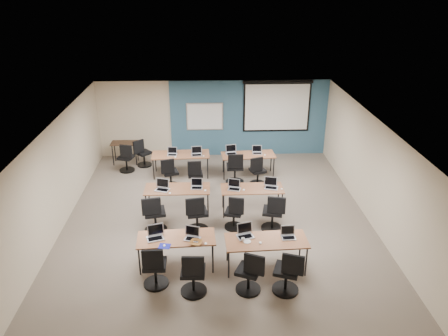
{
  "coord_description": "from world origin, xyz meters",
  "views": [
    {
      "loc": [
        -0.27,
        -10.17,
        5.98
      ],
      "look_at": [
        0.19,
        0.4,
        1.27
      ],
      "focal_mm": 35.0,
      "sensor_mm": 36.0,
      "label": 1
    }
  ],
  "objects_px": {
    "task_chair_8": "(170,175)",
    "laptop_0": "(155,235)",
    "task_chair_7": "(273,215)",
    "laptop_11": "(257,151)",
    "spare_chair_b": "(126,160)",
    "training_table_mid_left": "(177,190)",
    "training_table_back_right": "(248,156)",
    "laptop_6": "(234,187)",
    "laptop_10": "(231,151)",
    "whiteboard": "(205,117)",
    "task_chair_10": "(235,171)",
    "task_chair_2": "(250,275)",
    "laptop_7": "(271,185)",
    "task_chair_6": "(234,215)",
    "task_chair_0": "(155,270)",
    "laptop_8": "(172,153)",
    "task_chair_11": "(257,173)",
    "laptop_9": "(197,153)",
    "training_table_front_right": "(266,242)",
    "utility_table": "(125,145)",
    "training_table_front_left": "(176,240)",
    "task_chair_3": "(288,275)",
    "laptop_1": "(192,236)",
    "laptop_2": "(245,233)",
    "laptop_3": "(288,235)",
    "task_chair_5": "(197,217)",
    "laptop_5": "(197,185)",
    "task_chair_9": "(195,177)",
    "spare_chair_a": "(143,155)",
    "training_table_mid_right": "(252,190)",
    "task_chair_1": "(193,277)",
    "task_chair_4": "(154,217)",
    "training_table_back_left": "(181,155)",
    "laptop_4": "(162,187)"
  },
  "relations": [
    {
      "from": "whiteboard",
      "to": "task_chair_11",
      "type": "xyz_separation_m",
      "value": [
        1.58,
        -2.51,
        -1.05
      ]
    },
    {
      "from": "task_chair_7",
      "to": "laptop_11",
      "type": "xyz_separation_m",
      "value": [
        -0.03,
        3.45,
        0.36
      ]
    },
    {
      "from": "laptop_7",
      "to": "task_chair_8",
      "type": "relative_size",
      "value": 0.36
    },
    {
      "from": "laptop_6",
      "to": "task_chair_11",
      "type": "distance_m",
      "value": 1.91
    },
    {
      "from": "task_chair_3",
      "to": "laptop_5",
      "type": "bearing_deg",
      "value": 137.8
    },
    {
      "from": "task_chair_5",
      "to": "task_chair_4",
      "type": "bearing_deg",
      "value": 169.3
    },
    {
      "from": "task_chair_11",
      "to": "utility_table",
      "type": "relative_size",
      "value": 1.08
    },
    {
      "from": "training_table_front_left",
      "to": "laptop_11",
      "type": "bearing_deg",
      "value": 61.39
    },
    {
      "from": "laptop_7",
      "to": "task_chair_11",
      "type": "bearing_deg",
      "value": 111.75
    },
    {
      "from": "laptop_9",
      "to": "utility_table",
      "type": "height_order",
      "value": "laptop_9"
    },
    {
      "from": "laptop_11",
      "to": "task_chair_11",
      "type": "relative_size",
      "value": 0.32
    },
    {
      "from": "task_chair_1",
      "to": "task_chair_9",
      "type": "height_order",
      "value": "task_chair_1"
    },
    {
      "from": "laptop_2",
      "to": "task_chair_10",
      "type": "height_order",
      "value": "task_chair_10"
    },
    {
      "from": "training_table_back_left",
      "to": "laptop_2",
      "type": "relative_size",
      "value": 5.15
    },
    {
      "from": "task_chair_9",
      "to": "laptop_3",
      "type": "bearing_deg",
      "value": -65.83
    },
    {
      "from": "task_chair_5",
      "to": "whiteboard",
      "type": "bearing_deg",
      "value": 78.4
    },
    {
      "from": "task_chair_0",
      "to": "laptop_8",
      "type": "height_order",
      "value": "task_chair_0"
    },
    {
      "from": "training_table_back_right",
      "to": "spare_chair_b",
      "type": "bearing_deg",
      "value": 169.21
    },
    {
      "from": "training_table_front_left",
      "to": "task_chair_3",
      "type": "bearing_deg",
      "value": -26.72
    },
    {
      "from": "training_table_front_left",
      "to": "laptop_5",
      "type": "height_order",
      "value": "laptop_5"
    },
    {
      "from": "training_table_back_right",
      "to": "laptop_6",
      "type": "xyz_separation_m",
      "value": [
        -0.61,
        -2.4,
        0.11
      ]
    },
    {
      "from": "task_chair_7",
      "to": "laptop_10",
      "type": "xyz_separation_m",
      "value": [
        -0.87,
        3.47,
        0.37
      ]
    },
    {
      "from": "whiteboard",
      "to": "laptop_4",
      "type": "bearing_deg",
      "value": -105.64
    },
    {
      "from": "whiteboard",
      "to": "task_chair_6",
      "type": "bearing_deg",
      "value": -81.89
    },
    {
      "from": "laptop_3",
      "to": "task_chair_5",
      "type": "xyz_separation_m",
      "value": [
        -2.03,
        1.46,
        -0.36
      ]
    },
    {
      "from": "task_chair_8",
      "to": "laptop_0",
      "type": "bearing_deg",
      "value": -106.55
    },
    {
      "from": "task_chair_2",
      "to": "laptop_7",
      "type": "relative_size",
      "value": 2.86
    },
    {
      "from": "laptop_1",
      "to": "training_table_mid_left",
      "type": "bearing_deg",
      "value": 118.45
    },
    {
      "from": "laptop_8",
      "to": "spare_chair_b",
      "type": "height_order",
      "value": "spare_chair_b"
    },
    {
      "from": "laptop_5",
      "to": "task_chair_3",
      "type": "bearing_deg",
      "value": -56.61
    },
    {
      "from": "task_chair_8",
      "to": "spare_chair_b",
      "type": "height_order",
      "value": "spare_chair_b"
    },
    {
      "from": "task_chair_1",
      "to": "task_chair_10",
      "type": "bearing_deg",
      "value": 80.18
    },
    {
      "from": "training_table_front_right",
      "to": "laptop_3",
      "type": "height_order",
      "value": "laptop_3"
    },
    {
      "from": "laptop_9",
      "to": "laptop_11",
      "type": "bearing_deg",
      "value": -4.49
    },
    {
      "from": "laptop_10",
      "to": "laptop_11",
      "type": "bearing_deg",
      "value": -12.42
    },
    {
      "from": "training_table_mid_left",
      "to": "spare_chair_b",
      "type": "distance_m",
      "value": 3.34
    },
    {
      "from": "laptop_7",
      "to": "spare_chair_a",
      "type": "relative_size",
      "value": 0.36
    },
    {
      "from": "training_table_mid_left",
      "to": "laptop_8",
      "type": "xyz_separation_m",
      "value": [
        -0.29,
        2.4,
        0.11
      ]
    },
    {
      "from": "task_chair_5",
      "to": "training_table_mid_right",
      "type": "bearing_deg",
      "value": 23.68
    },
    {
      "from": "training_table_back_right",
      "to": "laptop_8",
      "type": "distance_m",
      "value": 2.42
    },
    {
      "from": "laptop_2",
      "to": "laptop_10",
      "type": "bearing_deg",
      "value": 74.34
    },
    {
      "from": "training_table_back_right",
      "to": "task_chair_6",
      "type": "relative_size",
      "value": 1.77
    },
    {
      "from": "laptop_1",
      "to": "task_chair_10",
      "type": "relative_size",
      "value": 0.31
    },
    {
      "from": "task_chair_7",
      "to": "task_chair_10",
      "type": "height_order",
      "value": "task_chair_10"
    },
    {
      "from": "training_table_back_right",
      "to": "training_table_front_right",
      "type": "bearing_deg",
      "value": -94.78
    },
    {
      "from": "laptop_2",
      "to": "task_chair_7",
      "type": "bearing_deg",
      "value": 42.3
    },
    {
      "from": "laptop_1",
      "to": "laptop_2",
      "type": "xyz_separation_m",
      "value": [
        1.15,
        0.05,
        0.0
      ]
    },
    {
      "from": "whiteboard",
      "to": "task_chair_8",
      "type": "relative_size",
      "value": 1.31
    },
    {
      "from": "task_chair_2",
      "to": "utility_table",
      "type": "distance_m",
      "value": 7.78
    },
    {
      "from": "whiteboard",
      "to": "task_chair_10",
      "type": "bearing_deg",
      "value": -69.01
    }
  ]
}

